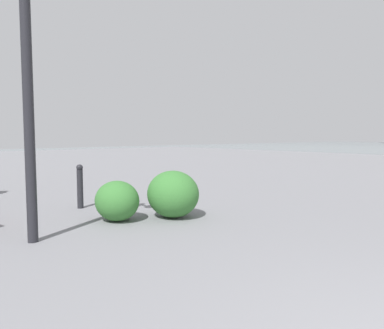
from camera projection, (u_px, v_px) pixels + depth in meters
name	position (u px, v px, depth m)	size (l,w,h in m)	color
lamppost	(26.00, 44.00, 4.88)	(0.98, 0.28, 4.03)	#232328
bollard_mid	(80.00, 185.00, 7.41)	(0.13, 0.13, 0.89)	#232328
shrub_low	(173.00, 194.00, 6.60)	(0.99, 0.89, 0.84)	#387533
shrub_round	(117.00, 201.00, 6.33)	(0.82, 0.74, 0.69)	#387533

